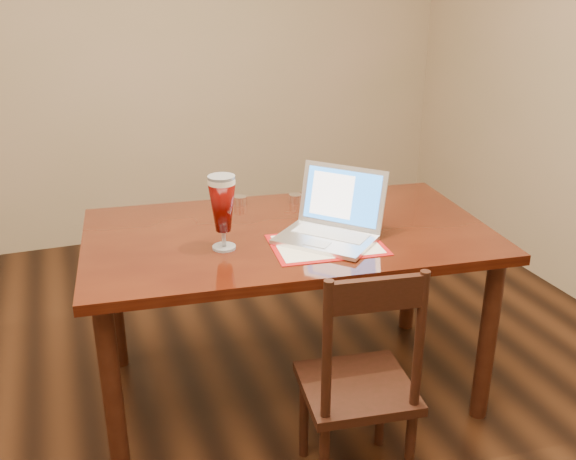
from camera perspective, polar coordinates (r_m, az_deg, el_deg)
name	(u,v)px	position (r m, az deg, el deg)	size (l,w,h in m)	color
dining_table	(288,249)	(2.64, 0.02, -1.74)	(1.72, 1.08, 1.05)	#441609
dining_chair	(360,385)	(2.29, 6.40, -13.57)	(0.42, 0.41, 0.89)	black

